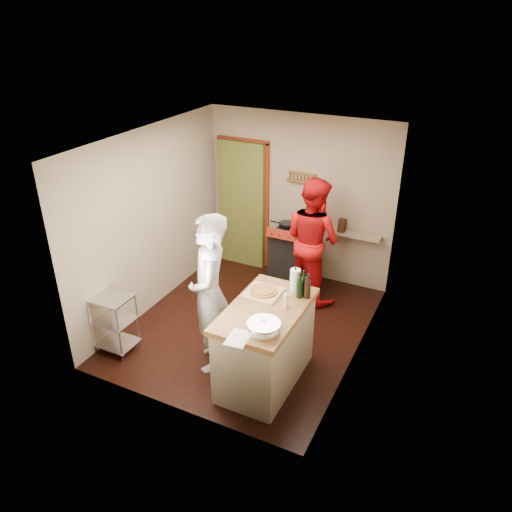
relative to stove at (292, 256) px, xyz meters
The scene contains 10 objects.
floor 1.49m from the stove, 91.94° to the right, with size 3.50×3.50×0.00m, color black.
back_wall 1.03m from the stove, 152.49° to the left, with size 3.00×0.44×2.60m.
left_wall 2.27m from the stove, 137.40° to the right, with size 0.04×3.50×2.60m, color gray.
right_wall 2.20m from the stove, 44.44° to the right, with size 0.04×3.50×2.60m, color gray.
ceiling 2.59m from the stove, 91.94° to the right, with size 3.00×3.50×0.02m, color white.
stove is the anchor object (origin of this frame).
wire_shelving 2.94m from the stove, 116.85° to the right, with size 0.48×0.40×0.80m.
island 2.40m from the stove, 74.75° to the right, with size 0.79×1.45×1.32m.
person_stripe 2.38m from the stove, 92.31° to the right, with size 0.72×0.47×1.98m, color #B6B7BC.
person_red 0.70m from the stove, 32.92° to the right, with size 0.91×0.71×1.87m, color #AC0B0D.
Camera 1 is at (2.62, -5.09, 4.03)m, focal length 35.00 mm.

